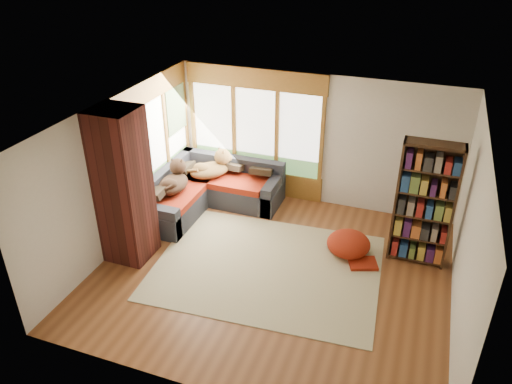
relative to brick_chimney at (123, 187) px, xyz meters
The scene contains 17 objects.
floor 2.75m from the brick_chimney, ahead, with size 5.50×5.50×0.00m, color brown.
ceiling 2.75m from the brick_chimney, ahead, with size 5.50×5.50×0.00m, color white.
wall_back 3.73m from the brick_chimney, 49.90° to the left, with size 5.50×0.04×2.60m, color silver.
wall_front 3.22m from the brick_chimney, 41.86° to the right, with size 5.50×0.04×2.60m, color silver.
wall_left 0.49m from the brick_chimney, 135.00° to the left, with size 0.04×5.00×2.60m, color silver.
wall_right 5.16m from the brick_chimney, ahead, with size 0.04×5.00×2.60m, color silver.
windows_back 3.07m from the brick_chimney, 66.95° to the left, with size 2.82×0.10×1.90m.
windows_left 1.58m from the brick_chimney, 101.66° to the left, with size 0.10×2.62×1.90m.
roller_blind 2.44m from the brick_chimney, 96.95° to the left, with size 0.03×0.72×0.90m, color #6A8859.
brick_chimney is the anchor object (origin of this frame).
sectional_sofa 2.32m from the brick_chimney, 77.71° to the left, with size 2.20×2.20×0.80m.
area_rug 2.66m from the brick_chimney, 10.51° to the left, with size 3.62×2.77×0.01m, color beige.
bookshelf 4.78m from the brick_chimney, 18.01° to the left, with size 0.91×0.30×2.12m.
pouf 3.83m from the brick_chimney, 19.95° to the left, with size 0.73×0.73×0.40m, color #9A1E08.
dog_tan 2.30m from the brick_chimney, 75.89° to the left, with size 0.92×0.94×0.46m.
dog_brindle 1.54m from the brick_chimney, 86.40° to the left, with size 0.60×0.88×0.45m.
throw_pillows 2.24m from the brick_chimney, 75.74° to the left, with size 1.98×1.68×0.45m.
Camera 1 is at (1.95, -6.18, 5.05)m, focal length 35.00 mm.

